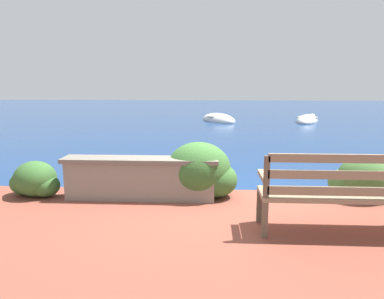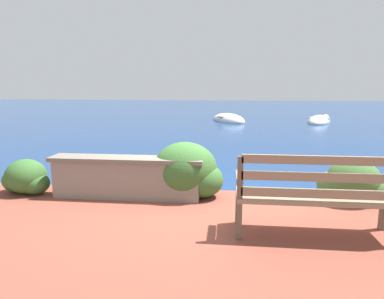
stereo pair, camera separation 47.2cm
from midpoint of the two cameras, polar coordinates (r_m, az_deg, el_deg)
ground_plane at (r=5.52m, az=1.12°, el=-8.86°), size 80.00×80.00×0.00m
park_bench at (r=3.98m, az=20.16°, el=-6.53°), size 1.70×0.48×0.93m
stone_wall at (r=5.04m, az=-11.24°, el=-4.69°), size 2.23×0.39×0.60m
hedge_clump_far_left at (r=5.69m, az=-26.92°, el=-4.71°), size 0.77×0.56×0.53m
hedge_clump_left at (r=5.07m, az=-1.74°, el=-3.88°), size 1.19×0.85×0.81m
hedge_clump_centre at (r=5.43m, az=24.30°, el=-4.75°), size 0.91×0.66×0.62m
rowboat_nearest at (r=18.76m, az=17.96°, el=4.59°), size 1.96×2.99×0.65m
rowboat_mid at (r=18.19m, az=3.69°, el=4.93°), size 2.34×3.01×0.74m
mooring_buoy at (r=21.14m, az=18.81°, el=5.18°), size 0.40×0.40×0.37m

